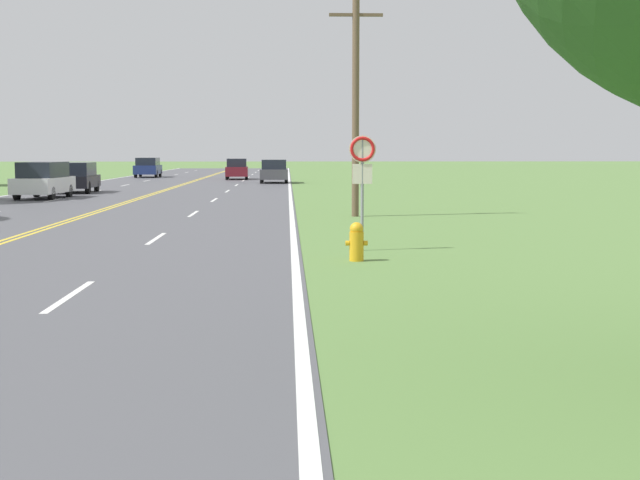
{
  "coord_description": "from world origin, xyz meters",
  "views": [
    {
      "loc": [
        6.95,
        2.95,
        2.21
      ],
      "look_at": [
        7.45,
        16.64,
        0.84
      ],
      "focal_mm": 50.0,
      "sensor_mm": 36.0,
      "label": 1
    }
  ],
  "objects_px": {
    "car_white_van_mid_near": "(43,180)",
    "car_black_van_mid_far": "(77,177)",
    "car_maroon_van_distant": "(237,169)",
    "car_dark_blue_van_horizon": "(148,167)",
    "car_dark_grey_van_receding": "(274,171)",
    "fire_hydrant": "(357,241)",
    "traffic_sign": "(362,164)"
  },
  "relations": [
    {
      "from": "traffic_sign",
      "to": "car_white_van_mid_near",
      "type": "height_order",
      "value": "traffic_sign"
    },
    {
      "from": "fire_hydrant",
      "to": "car_white_van_mid_near",
      "type": "bearing_deg",
      "value": 117.72
    },
    {
      "from": "car_white_van_mid_near",
      "to": "car_dark_grey_van_receding",
      "type": "bearing_deg",
      "value": -24.72
    },
    {
      "from": "fire_hydrant",
      "to": "traffic_sign",
      "type": "distance_m",
      "value": 2.45
    },
    {
      "from": "traffic_sign",
      "to": "car_dark_blue_van_horizon",
      "type": "xyz_separation_m",
      "value": [
        -13.55,
        56.92,
        -1.04
      ]
    },
    {
      "from": "car_black_van_mid_far",
      "to": "car_dark_blue_van_horizon",
      "type": "bearing_deg",
      "value": -1.02
    },
    {
      "from": "car_maroon_van_distant",
      "to": "car_dark_blue_van_horizon",
      "type": "distance_m",
      "value": 9.87
    },
    {
      "from": "car_maroon_van_distant",
      "to": "car_dark_blue_van_horizon",
      "type": "height_order",
      "value": "car_dark_blue_van_horizon"
    },
    {
      "from": "car_white_van_mid_near",
      "to": "car_dark_grey_van_receding",
      "type": "distance_m",
      "value": 22.98
    },
    {
      "from": "car_white_van_mid_near",
      "to": "car_black_van_mid_far",
      "type": "relative_size",
      "value": 1.05
    },
    {
      "from": "car_dark_blue_van_horizon",
      "to": "car_dark_grey_van_receding",
      "type": "bearing_deg",
      "value": -143.47
    },
    {
      "from": "traffic_sign",
      "to": "car_white_van_mid_near",
      "type": "distance_m",
      "value": 26.1
    },
    {
      "from": "car_dark_grey_van_receding",
      "to": "traffic_sign",
      "type": "bearing_deg",
      "value": 2.88
    },
    {
      "from": "car_maroon_van_distant",
      "to": "car_white_van_mid_near",
      "type": "bearing_deg",
      "value": -16.73
    },
    {
      "from": "car_maroon_van_distant",
      "to": "traffic_sign",
      "type": "bearing_deg",
      "value": 4.3
    },
    {
      "from": "car_black_van_mid_far",
      "to": "car_dark_grey_van_receding",
      "type": "bearing_deg",
      "value": -37.56
    },
    {
      "from": "car_maroon_van_distant",
      "to": "car_dark_blue_van_horizon",
      "type": "xyz_separation_m",
      "value": [
        -7.91,
        5.91,
        0.03
      ]
    },
    {
      "from": "traffic_sign",
      "to": "car_black_van_mid_far",
      "type": "distance_m",
      "value": 31.2
    },
    {
      "from": "car_maroon_van_distant",
      "to": "car_dark_grey_van_receding",
      "type": "bearing_deg",
      "value": 18.77
    },
    {
      "from": "car_black_van_mid_far",
      "to": "car_dark_grey_van_receding",
      "type": "relative_size",
      "value": 0.98
    },
    {
      "from": "car_white_van_mid_near",
      "to": "car_black_van_mid_far",
      "type": "xyz_separation_m",
      "value": [
        0.19,
        5.83,
        -0.04
      ]
    },
    {
      "from": "car_dark_grey_van_receding",
      "to": "car_maroon_van_distant",
      "type": "xyz_separation_m",
      "value": [
        -3.05,
        8.03,
        -0.0
      ]
    },
    {
      "from": "car_white_van_mid_near",
      "to": "car_dark_grey_van_receding",
      "type": "xyz_separation_m",
      "value": [
        10.52,
        20.43,
        -0.03
      ]
    },
    {
      "from": "car_dark_grey_van_receding",
      "to": "car_maroon_van_distant",
      "type": "distance_m",
      "value": 8.59
    },
    {
      "from": "fire_hydrant",
      "to": "car_dark_grey_van_receding",
      "type": "xyz_separation_m",
      "value": [
        -2.32,
        44.87,
        0.46
      ]
    },
    {
      "from": "car_black_van_mid_far",
      "to": "car_dark_blue_van_horizon",
      "type": "relative_size",
      "value": 0.89
    },
    {
      "from": "fire_hydrant",
      "to": "car_black_van_mid_far",
      "type": "relative_size",
      "value": 0.18
    },
    {
      "from": "fire_hydrant",
      "to": "traffic_sign",
      "type": "xyz_separation_m",
      "value": [
        0.27,
        1.89,
        1.53
      ]
    },
    {
      "from": "fire_hydrant",
      "to": "car_dark_blue_van_horizon",
      "type": "relative_size",
      "value": 0.16
    },
    {
      "from": "fire_hydrant",
      "to": "traffic_sign",
      "type": "bearing_deg",
      "value": 81.82
    },
    {
      "from": "fire_hydrant",
      "to": "car_black_van_mid_far",
      "type": "bearing_deg",
      "value": 112.68
    },
    {
      "from": "car_dark_grey_van_receding",
      "to": "car_dark_blue_van_horizon",
      "type": "height_order",
      "value": "car_dark_blue_van_horizon"
    }
  ]
}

